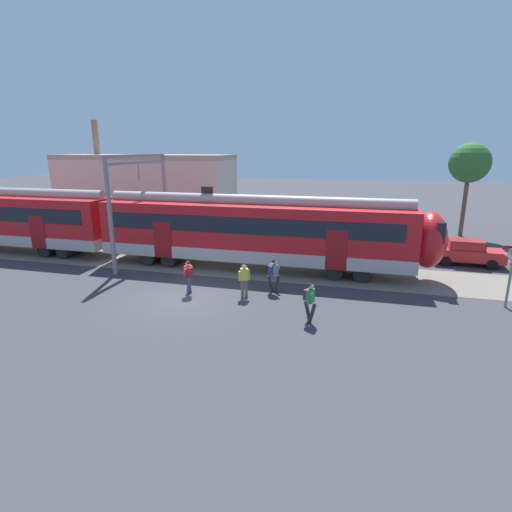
# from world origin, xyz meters

# --- Properties ---
(ground_plane) EXTENTS (160.00, 160.00, 0.00)m
(ground_plane) POSITION_xyz_m (0.00, 0.00, 0.00)
(ground_plane) COLOR #38383D
(track_bed) EXTENTS (80.00, 4.40, 0.01)m
(track_bed) POSITION_xyz_m (-9.12, 5.62, 0.01)
(track_bed) COLOR slate
(track_bed) RESTS_ON ground
(commuter_train) EXTENTS (38.05, 3.07, 4.73)m
(commuter_train) POSITION_xyz_m (-6.64, 5.61, 2.25)
(commuter_train) COLOR #B7B2AD
(commuter_train) RESTS_ON ground
(pedestrian_red) EXTENTS (0.54, 0.67, 1.67)m
(pedestrian_red) POSITION_xyz_m (0.09, 0.60, 0.99)
(pedestrian_red) COLOR navy
(pedestrian_red) RESTS_ON ground
(pedestrian_yellow) EXTENTS (0.53, 0.70, 1.67)m
(pedestrian_yellow) POSITION_xyz_m (2.81, 0.84, 0.96)
(pedestrian_yellow) COLOR #6B6051
(pedestrian_yellow) RESTS_ON ground
(pedestrian_grey) EXTENTS (0.69, 0.50, 1.67)m
(pedestrian_grey) POSITION_xyz_m (3.99, 1.87, 0.99)
(pedestrian_grey) COLOR #28282D
(pedestrian_grey) RESTS_ON ground
(pedestrian_green) EXTENTS (0.59, 0.63, 1.67)m
(pedestrian_green) POSITION_xyz_m (6.16, -1.22, 0.99)
(pedestrian_green) COLOR #28282D
(pedestrian_green) RESTS_ON ground
(parked_car_red) EXTENTS (4.07, 1.91, 1.54)m
(parked_car_red) POSITION_xyz_m (14.31, 9.69, 0.78)
(parked_car_red) COLOR #B22323
(parked_car_red) RESTS_ON ground
(catenary_gantry) EXTENTS (0.24, 6.64, 6.53)m
(catenary_gantry) POSITION_xyz_m (-5.22, 5.62, 4.31)
(catenary_gantry) COLOR gray
(catenary_gantry) RESTS_ON ground
(background_building) EXTENTS (14.52, 5.00, 9.20)m
(background_building) POSITION_xyz_m (-9.70, 14.05, 3.21)
(background_building) COLOR beige
(background_building) RESTS_ON ground
(street_tree_right) EXTENTS (3.08, 3.08, 7.35)m
(street_tree_right) POSITION_xyz_m (15.88, 18.74, 5.76)
(street_tree_right) COLOR brown
(street_tree_right) RESTS_ON ground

